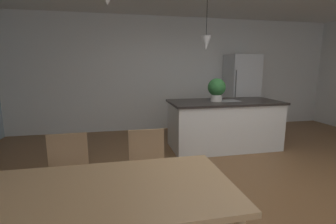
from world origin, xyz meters
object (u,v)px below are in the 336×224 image
at_px(chair_far_left, 68,177).
at_px(chair_far_right, 148,170).
at_px(potted_plant_on_island, 217,89).
at_px(kitchen_island, 224,124).
at_px(refrigerator, 241,92).
at_px(dining_table, 104,199).

relative_size(chair_far_left, chair_far_right, 1.00).
xyz_separation_m(chair_far_right, potted_plant_on_island, (1.50, 1.79, 0.66)).
height_order(chair_far_right, kitchen_island, kitchen_island).
bearing_deg(refrigerator, chair_far_left, -138.44).
bearing_deg(dining_table, potted_plant_on_island, 54.00).
height_order(dining_table, refrigerator, refrigerator).
relative_size(chair_far_right, potted_plant_on_island, 2.05).
bearing_deg(refrigerator, potted_plant_on_island, -132.74).
distance_m(kitchen_island, refrigerator, 1.73).
xyz_separation_m(chair_far_left, potted_plant_on_island, (2.29, 1.79, 0.66)).
distance_m(chair_far_right, refrigerator, 4.14).
relative_size(chair_far_right, kitchen_island, 0.42).
bearing_deg(potted_plant_on_island, chair_far_left, -141.93).
distance_m(chair_far_left, refrigerator, 4.69).
distance_m(dining_table, kitchen_island, 3.33).
bearing_deg(potted_plant_on_island, dining_table, -126.00).
bearing_deg(dining_table, kitchen_island, 51.66).
xyz_separation_m(dining_table, refrigerator, (3.10, 3.92, 0.25)).
relative_size(dining_table, chair_far_left, 2.00).
bearing_deg(potted_plant_on_island, chair_far_right, -129.97).
bearing_deg(chair_far_left, kitchen_island, 36.12).
height_order(chair_far_left, refrigerator, refrigerator).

